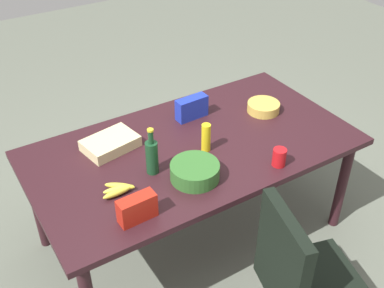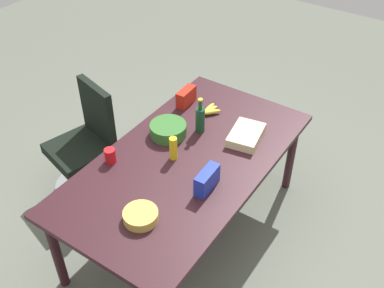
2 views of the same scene
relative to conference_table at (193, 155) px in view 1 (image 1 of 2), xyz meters
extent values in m
plane|color=#63685B|center=(0.00, 0.00, -0.70)|extent=(10.00, 10.00, 0.00)
cube|color=#31161C|center=(0.00, 0.00, 0.05)|extent=(2.03, 1.10, 0.04)
cylinder|color=#31161C|center=(-0.93, -0.46, -0.33)|extent=(0.07, 0.07, 0.73)
cylinder|color=#31161C|center=(0.93, -0.46, -0.33)|extent=(0.07, 0.07, 0.73)
cylinder|color=#31161C|center=(-0.93, 0.46, -0.33)|extent=(0.07, 0.07, 0.73)
cube|color=black|center=(-0.11, 1.03, -0.25)|extent=(0.59, 0.59, 0.09)
cube|color=black|center=(0.11, 0.97, 0.05)|extent=(0.17, 0.43, 0.51)
cylinder|color=#31672A|center=(0.16, 0.28, 0.12)|extent=(0.33, 0.33, 0.09)
cylinder|color=yellow|center=(-0.04, 0.08, 0.16)|extent=(0.07, 0.07, 0.18)
cylinder|color=gold|center=(-0.63, -0.09, 0.11)|extent=(0.23, 0.23, 0.06)
cylinder|color=red|center=(-0.32, 0.43, 0.13)|extent=(0.10, 0.10, 0.11)
cube|color=red|center=(0.58, 0.40, 0.14)|extent=(0.20, 0.09, 0.14)
cube|color=beige|center=(0.45, -0.24, 0.11)|extent=(0.35, 0.27, 0.07)
cube|color=#1E33B3|center=(-0.16, -0.28, 0.15)|extent=(0.22, 0.09, 0.15)
ellipsoid|color=yellow|center=(0.57, 0.14, 0.10)|extent=(0.15, 0.14, 0.04)
ellipsoid|color=yellow|center=(0.58, 0.16, 0.10)|extent=(0.17, 0.07, 0.04)
ellipsoid|color=yellow|center=(0.60, 0.19, 0.10)|extent=(0.17, 0.04, 0.04)
cylinder|color=#184124|center=(0.34, 0.10, 0.18)|extent=(0.09, 0.09, 0.20)
cylinder|color=#184124|center=(0.34, 0.10, 0.32)|extent=(0.04, 0.04, 0.08)
cylinder|color=gold|center=(0.34, 0.10, 0.36)|extent=(0.04, 0.04, 0.01)
camera|label=1|loc=(1.27, 2.03, 1.78)|focal=44.16mm
camera|label=2|loc=(-2.04, -1.42, 2.26)|focal=42.86mm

